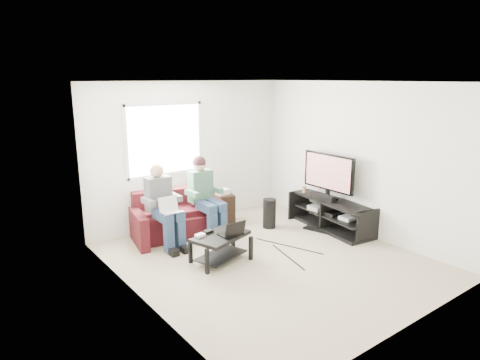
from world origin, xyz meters
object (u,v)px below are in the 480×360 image
coffee_table (221,242)px  end_table (223,208)px  subwoofer (269,213)px  tv_stand (331,216)px  sofa (178,218)px  tv (328,173)px

coffee_table → end_table: (1.02, 1.42, -0.02)m
coffee_table → subwoofer: bearing=24.0°
coffee_table → tv_stand: size_ratio=0.56×
sofa → subwoofer: sofa is taller
sofa → tv_stand: size_ratio=1.04×
tv_stand → tv: size_ratio=1.55×
tv_stand → tv: bearing=91.5°
tv_stand → end_table: 1.98m
tv → subwoofer: size_ratio=2.07×
subwoofer → end_table: (-0.51, 0.73, 0.02)m
tv → tv_stand: bearing=-88.5°
subwoofer → sofa: bearing=155.4°
sofa → tv: tv is taller
tv → end_table: bearing=134.9°
sofa → tv_stand: 2.71m
sofa → subwoofer: (1.49, -0.68, -0.02)m
tv → subwoofer: tv is taller
sofa → coffee_table: (-0.04, -1.37, 0.01)m
coffee_table → end_table: size_ratio=1.46×
sofa → coffee_table: bearing=-91.7°
end_table → tv_stand: bearing=-47.1°
subwoofer → end_table: size_ratio=0.82×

